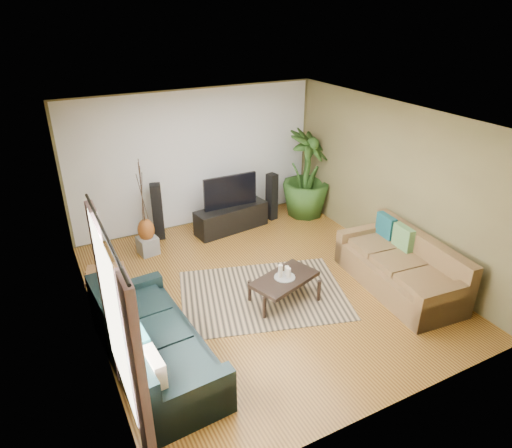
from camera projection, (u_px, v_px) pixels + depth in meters
floor at (262, 288)px, 7.28m from camera, size 5.50×5.50×0.00m
ceiling at (263, 119)px, 6.09m from camera, size 5.50×5.50×0.00m
wall_back at (196, 159)px, 8.88m from camera, size 5.00×0.00×5.00m
wall_front at (393, 313)px, 4.49m from camera, size 5.00×0.00×5.00m
wall_left at (85, 249)px, 5.66m from camera, size 0.00×5.50×5.50m
wall_right at (392, 183)px, 7.72m from camera, size 0.00×5.50×5.50m
backwall_panel at (196, 159)px, 8.88m from camera, size 4.90×0.00×4.90m
window_pane at (112, 316)px, 4.37m from camera, size 0.00×1.80×1.80m
curtain_near at (140, 387)px, 3.90m from camera, size 0.08×0.35×2.20m
curtain_far at (106, 296)px, 5.09m from camera, size 0.08×0.35×2.20m
curtain_rod at (104, 232)px, 3.99m from camera, size 0.03×1.90×0.03m
sofa_left at (154, 338)px, 5.56m from camera, size 1.17×2.40×0.85m
sofa_right at (399, 264)px, 7.12m from camera, size 1.16×2.24×0.85m
area_rug at (263, 294)px, 7.10m from camera, size 2.92×2.43×0.01m
coffee_table at (284, 289)px, 6.88m from camera, size 1.14×0.85×0.42m
candle_tray at (285, 277)px, 6.78m from camera, size 0.31×0.31×0.01m
candle_tall at (280, 271)px, 6.74m from camera, size 0.06×0.06×0.20m
candle_mid at (289, 273)px, 6.73m from camera, size 0.06×0.06×0.16m
candle_short at (287, 270)px, 6.83m from camera, size 0.06×0.06×0.13m
tv_stand at (231, 218)px, 9.04m from camera, size 1.53×0.65×0.49m
television at (230, 191)px, 8.81m from camera, size 1.09×0.06×0.64m
speaker_left at (157, 212)px, 8.60m from camera, size 0.24×0.26×1.10m
speaker_right at (272, 197)px, 9.41m from camera, size 0.22×0.23×0.99m
potted_plant at (307, 174)px, 9.42m from camera, size 1.40×1.40×1.80m
plant_pot at (305, 208)px, 9.76m from camera, size 0.33×0.33×0.26m
pedestal at (148, 245)px, 8.22m from camera, size 0.37×0.37×0.32m
vase at (146, 230)px, 8.08m from camera, size 0.30×0.30×0.42m
side_table at (107, 288)px, 6.78m from camera, size 0.64×0.64×0.56m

